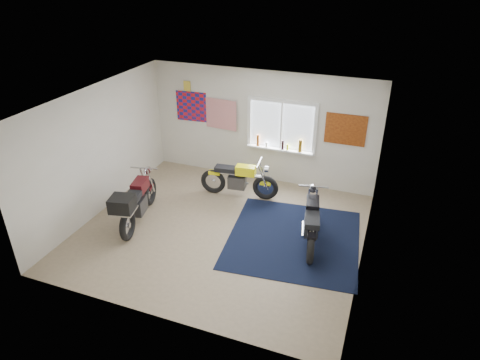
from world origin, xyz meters
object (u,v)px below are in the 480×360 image
at_px(navy_rug, 294,239).
at_px(maroon_tourer, 135,202).
at_px(black_chrome_bike, 311,223).
at_px(yellow_triumph, 239,180).

relative_size(navy_rug, maroon_tourer, 1.33).
bearing_deg(navy_rug, black_chrome_bike, 8.16).
bearing_deg(maroon_tourer, navy_rug, -91.62).
xyz_separation_m(yellow_triumph, maroon_tourer, (-1.53, -1.85, 0.11)).
relative_size(yellow_triumph, maroon_tourer, 0.93).
bearing_deg(maroon_tourer, yellow_triumph, -52.53).
bearing_deg(yellow_triumph, maroon_tourer, -136.26).
relative_size(yellow_triumph, black_chrome_bike, 0.98).
bearing_deg(yellow_triumph, black_chrome_bike, -37.91).
bearing_deg(navy_rug, yellow_triumph, 142.96).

